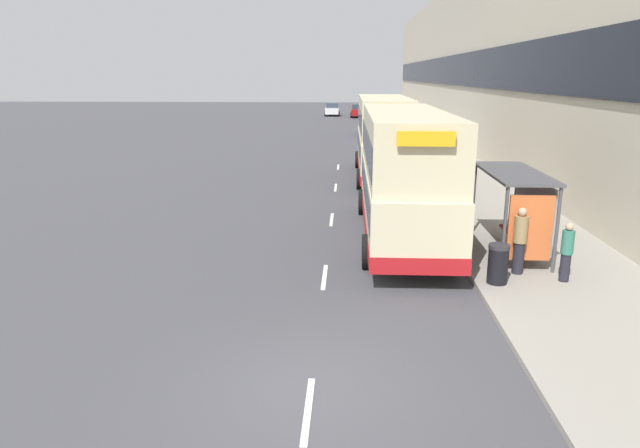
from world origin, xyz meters
TOP-DOWN VIEW (x-y plane):
  - ground_plane at (0.00, 0.00)m, footprint 220.00×220.00m
  - pavement at (6.50, 38.50)m, footprint 5.00×93.00m
  - terrace_facade at (10.49, 38.50)m, footprint 3.10×93.00m
  - lane_mark_0 at (0.00, -0.62)m, footprint 0.12×2.00m
  - lane_mark_1 at (0.00, 5.87)m, footprint 0.12×2.00m
  - lane_mark_2 at (0.00, 12.37)m, footprint 0.12×2.00m
  - lane_mark_3 at (0.00, 18.86)m, footprint 0.12×2.00m
  - lane_mark_4 at (0.00, 25.35)m, footprint 0.12×2.00m
  - bus_shelter at (5.77, 7.84)m, footprint 1.60×4.20m
  - double_decker_bus_near at (2.47, 9.90)m, footprint 2.85×10.30m
  - double_decker_bus_ahead at (2.46, 21.73)m, footprint 2.85×10.27m
  - car_0 at (1.82, 67.59)m, footprint 2.05×4.16m
  - car_1 at (2.50, 44.31)m, footprint 2.07×4.36m
  - car_2 at (-1.70, 70.35)m, footprint 2.01×3.88m
  - pedestrian_at_shelter at (5.31, 6.08)m, footprint 0.37×0.37m
  - pedestrian_1 at (6.36, 5.51)m, footprint 0.32×0.32m
  - litter_bin at (4.55, 5.27)m, footprint 0.55×0.55m

SIDE VIEW (x-z plane):
  - ground_plane at x=0.00m, z-range 0.00..0.00m
  - lane_mark_0 at x=0.00m, z-range 0.00..0.01m
  - lane_mark_1 at x=0.00m, z-range 0.00..0.01m
  - lane_mark_2 at x=0.00m, z-range 0.00..0.01m
  - lane_mark_3 at x=0.00m, z-range 0.00..0.01m
  - lane_mark_4 at x=0.00m, z-range 0.00..0.01m
  - pavement at x=6.50m, z-range 0.00..0.14m
  - litter_bin at x=4.55m, z-range 0.14..1.19m
  - car_2 at x=-1.70m, z-range -0.01..1.71m
  - car_0 at x=1.82m, z-range -0.01..1.73m
  - car_1 at x=2.50m, z-range -0.01..1.75m
  - pedestrian_1 at x=6.36m, z-range 0.16..1.75m
  - pedestrian_at_shelter at x=5.31m, z-range 0.16..2.02m
  - bus_shelter at x=5.77m, z-range 0.64..3.12m
  - double_decker_bus_ahead at x=2.46m, z-range 0.13..4.43m
  - double_decker_bus_near at x=2.47m, z-range 0.13..4.43m
  - terrace_facade at x=10.49m, z-range 0.00..12.91m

